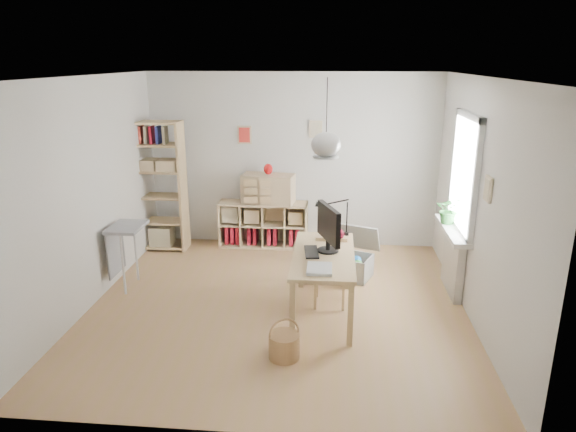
# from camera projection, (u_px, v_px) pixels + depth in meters

# --- Properties ---
(ground) EXTENTS (4.50, 4.50, 0.00)m
(ground) POSITION_uv_depth(u_px,v_px,m) (278.00, 305.00, 6.27)
(ground) COLOR #AC7F56
(ground) RESTS_ON ground
(room_shell) EXTENTS (4.50, 4.50, 4.50)m
(room_shell) POSITION_uv_depth(u_px,v_px,m) (326.00, 145.00, 5.49)
(room_shell) COLOR silver
(room_shell) RESTS_ON ground
(window_unit) EXTENTS (0.07, 1.16, 1.46)m
(window_unit) POSITION_uv_depth(u_px,v_px,m) (465.00, 174.00, 6.19)
(window_unit) COLOR white
(window_unit) RESTS_ON ground
(radiator) EXTENTS (0.10, 0.80, 0.80)m
(radiator) POSITION_uv_depth(u_px,v_px,m) (453.00, 262.00, 6.53)
(radiator) COLOR silver
(radiator) RESTS_ON ground
(windowsill) EXTENTS (0.22, 1.20, 0.06)m
(windowsill) POSITION_uv_depth(u_px,v_px,m) (452.00, 230.00, 6.41)
(windowsill) COLOR white
(windowsill) RESTS_ON radiator
(desk) EXTENTS (0.70, 1.50, 0.75)m
(desk) POSITION_uv_depth(u_px,v_px,m) (323.00, 261.00, 5.88)
(desk) COLOR tan
(desk) RESTS_ON ground
(cube_shelf) EXTENTS (1.40, 0.38, 0.72)m
(cube_shelf) POSITION_uv_depth(u_px,v_px,m) (262.00, 227.00, 8.20)
(cube_shelf) COLOR tan
(cube_shelf) RESTS_ON ground
(tall_bookshelf) EXTENTS (0.80, 0.38, 2.00)m
(tall_bookshelf) POSITION_uv_depth(u_px,v_px,m) (158.00, 181.00, 7.83)
(tall_bookshelf) COLOR tan
(tall_bookshelf) RESTS_ON ground
(side_table) EXTENTS (0.40, 0.55, 0.85)m
(side_table) POSITION_uv_depth(u_px,v_px,m) (123.00, 239.00, 6.58)
(side_table) COLOR #99999C
(side_table) RESTS_ON ground
(chair) EXTENTS (0.40, 0.40, 0.79)m
(chair) POSITION_uv_depth(u_px,v_px,m) (330.00, 268.00, 6.22)
(chair) COLOR #99999C
(chair) RESTS_ON ground
(wicker_basket) EXTENTS (0.31, 0.31, 0.44)m
(wicker_basket) POSITION_uv_depth(u_px,v_px,m) (284.00, 345.00, 5.13)
(wicker_basket) COLOR #AC7E4E
(wicker_basket) RESTS_ON ground
(storage_chest) EXTENTS (0.83, 0.87, 0.65)m
(storage_chest) POSITION_uv_depth(u_px,v_px,m) (350.00, 260.00, 7.08)
(storage_chest) COLOR #BABBB6
(storage_chest) RESTS_ON ground
(monitor) EXTENTS (0.27, 0.60, 0.54)m
(monitor) POSITION_uv_depth(u_px,v_px,m) (329.00, 226.00, 5.84)
(monitor) COLOR black
(monitor) RESTS_ON desk
(keyboard) EXTENTS (0.19, 0.42, 0.02)m
(keyboard) POSITION_uv_depth(u_px,v_px,m) (311.00, 252.00, 5.88)
(keyboard) COLOR black
(keyboard) RESTS_ON desk
(task_lamp) EXTENTS (0.43, 0.16, 0.46)m
(task_lamp) POSITION_uv_depth(u_px,v_px,m) (330.00, 212.00, 6.34)
(task_lamp) COLOR black
(task_lamp) RESTS_ON desk
(yarn_ball) EXTENTS (0.16, 0.16, 0.16)m
(yarn_ball) POSITION_uv_depth(u_px,v_px,m) (338.00, 234.00, 6.26)
(yarn_ball) COLOR #440916
(yarn_ball) RESTS_ON desk
(paper_tray) EXTENTS (0.27, 0.33, 0.03)m
(paper_tray) POSITION_uv_depth(u_px,v_px,m) (319.00, 269.00, 5.39)
(paper_tray) COLOR white
(paper_tray) RESTS_ON desk
(drawer_chest) EXTENTS (0.84, 0.47, 0.45)m
(drawer_chest) POSITION_uv_depth(u_px,v_px,m) (268.00, 189.00, 7.96)
(drawer_chest) COLOR tan
(drawer_chest) RESTS_ON cube_shelf
(red_vase) EXTENTS (0.14, 0.14, 0.17)m
(red_vase) POSITION_uv_depth(u_px,v_px,m) (268.00, 169.00, 7.87)
(red_vase) COLOR #A10D0D
(red_vase) RESTS_ON drawer_chest
(potted_plant) EXTENTS (0.39, 0.36, 0.36)m
(potted_plant) POSITION_uv_depth(u_px,v_px,m) (449.00, 210.00, 6.52)
(potted_plant) COLOR #235D26
(potted_plant) RESTS_ON windowsill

